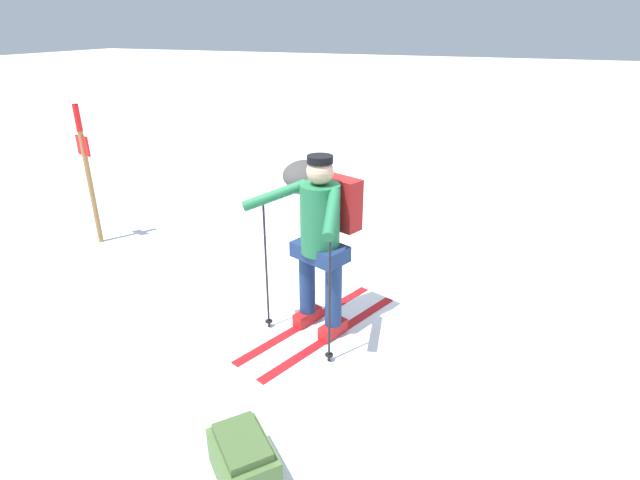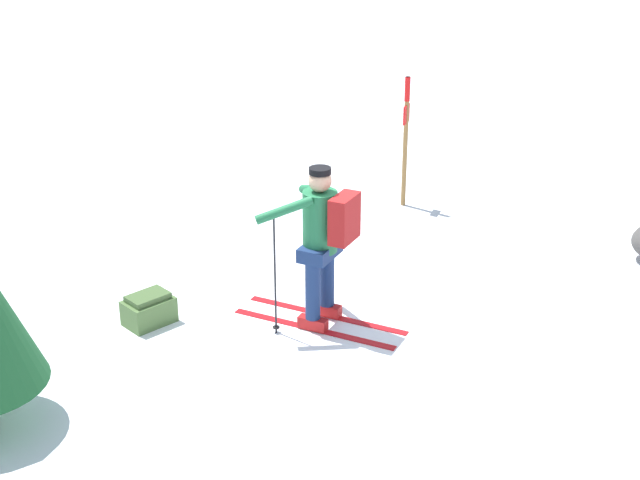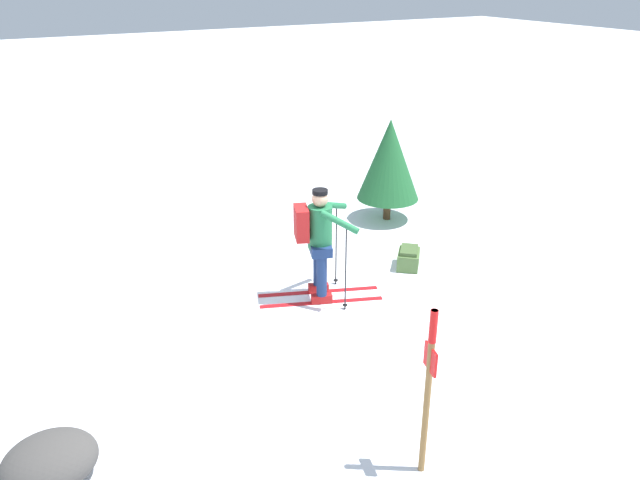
{
  "view_description": "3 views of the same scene",
  "coord_description": "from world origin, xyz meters",
  "px_view_note": "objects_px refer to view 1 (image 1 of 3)",
  "views": [
    {
      "loc": [
        -4.01,
        -1.81,
        2.66
      ],
      "look_at": [
        -0.33,
        -0.32,
        0.92
      ],
      "focal_mm": 28.0,
      "sensor_mm": 36.0,
      "label": 1
    },
    {
      "loc": [
        0.44,
        -8.31,
        4.37
      ],
      "look_at": [
        -0.33,
        -0.32,
        0.92
      ],
      "focal_mm": 50.0,
      "sensor_mm": 36.0,
      "label": 2
    },
    {
      "loc": [
        3.57,
        6.66,
        4.46
      ],
      "look_at": [
        -0.33,
        -0.32,
        0.92
      ],
      "focal_mm": 35.0,
      "sensor_mm": 36.0,
      "label": 3
    }
  ],
  "objects_px": {
    "trail_marker": "(86,163)",
    "skier": "(322,233)",
    "dropped_backpack": "(243,459)",
    "rock_boulder": "(305,175)"
  },
  "relations": [
    {
      "from": "dropped_backpack",
      "to": "trail_marker",
      "type": "relative_size",
      "value": 0.33
    },
    {
      "from": "dropped_backpack",
      "to": "trail_marker",
      "type": "xyz_separation_m",
      "value": [
        2.53,
        3.62,
        0.9
      ]
    },
    {
      "from": "skier",
      "to": "rock_boulder",
      "type": "relative_size",
      "value": 2.08
    },
    {
      "from": "dropped_backpack",
      "to": "trail_marker",
      "type": "height_order",
      "value": "trail_marker"
    },
    {
      "from": "skier",
      "to": "dropped_backpack",
      "type": "relative_size",
      "value": 3.11
    },
    {
      "from": "trail_marker",
      "to": "rock_boulder",
      "type": "xyz_separation_m",
      "value": [
        3.12,
        -1.57,
        -0.82
      ]
    },
    {
      "from": "trail_marker",
      "to": "skier",
      "type": "bearing_deg",
      "value": -102.69
    },
    {
      "from": "trail_marker",
      "to": "rock_boulder",
      "type": "distance_m",
      "value": 3.58
    },
    {
      "from": "dropped_backpack",
      "to": "rock_boulder",
      "type": "distance_m",
      "value": 6.01
    },
    {
      "from": "dropped_backpack",
      "to": "trail_marker",
      "type": "distance_m",
      "value": 4.51
    }
  ]
}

